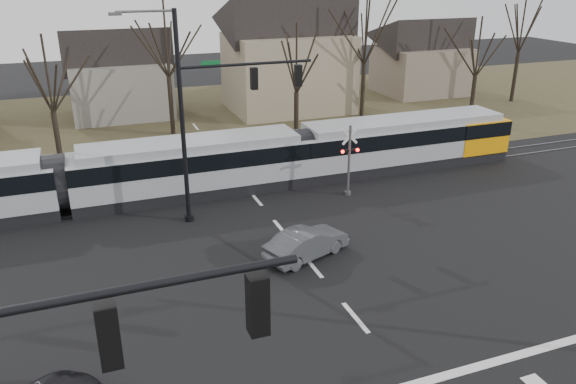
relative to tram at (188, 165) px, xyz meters
name	(u,v)px	position (x,y,z in m)	size (l,w,h in m)	color
ground	(383,350)	(3.24, -16.00, -1.71)	(140.00, 140.00, 0.00)	black
grass_verge	(191,121)	(3.24, 16.00, -1.71)	(140.00, 28.00, 0.01)	#38331E
lane_dashes	(246,187)	(3.24, 0.00, -1.71)	(0.18, 30.00, 0.01)	silver
rail_pair	(247,187)	(3.24, -0.20, -1.68)	(90.00, 1.52, 0.06)	#59595E
tram	(188,165)	(0.00, 0.00, 0.00)	(41.45, 3.08, 3.14)	gray
sedan	(307,243)	(3.33, -9.07, -1.05)	(4.26, 2.76, 1.33)	#434549
signal_pole_far	(215,107)	(0.83, -3.50, 3.99)	(9.28, 0.44, 10.20)	black
rail_crossing_signal	(349,163)	(8.24, -3.21, 0.17)	(1.08, 0.36, 4.00)	#59595B
tree_row	(231,70)	(5.24, 10.00, 3.29)	(59.20, 7.20, 10.00)	black
house_b	(119,68)	(-1.76, 20.00, 2.26)	(8.64, 7.56, 7.65)	slate
house_c	(288,50)	(12.24, 17.00, 3.52)	(10.80, 8.64, 10.10)	gray
house_d	(423,53)	(27.24, 19.00, 2.26)	(8.64, 7.56, 7.65)	#6E6051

